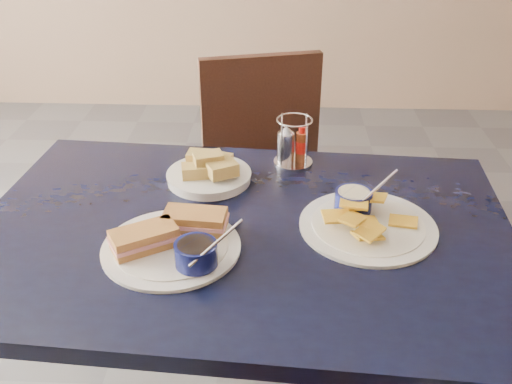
{
  "coord_description": "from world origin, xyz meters",
  "views": [
    {
      "loc": [
        0.19,
        -1.28,
        1.48
      ],
      "look_at": [
        0.14,
        -0.13,
        0.82
      ],
      "focal_mm": 40.0,
      "sensor_mm": 36.0,
      "label": 1
    }
  ],
  "objects_px": {
    "sandwich_plate": "(175,240)",
    "condiment_caddy": "(292,145)",
    "chair_far": "(273,170)",
    "plantain_plate": "(363,218)",
    "bread_basket": "(209,172)",
    "dining_table": "(243,248)"
  },
  "relations": [
    {
      "from": "sandwich_plate",
      "to": "condiment_caddy",
      "type": "relative_size",
      "value": 2.34
    },
    {
      "from": "chair_far",
      "to": "condiment_caddy",
      "type": "relative_size",
      "value": 6.75
    },
    {
      "from": "chair_far",
      "to": "plantain_plate",
      "type": "xyz_separation_m",
      "value": [
        0.22,
        -0.69,
        0.24
      ]
    },
    {
      "from": "chair_far",
      "to": "sandwich_plate",
      "type": "relative_size",
      "value": 2.89
    },
    {
      "from": "plantain_plate",
      "to": "bread_basket",
      "type": "bearing_deg",
      "value": 152.99
    },
    {
      "from": "sandwich_plate",
      "to": "plantain_plate",
      "type": "height_order",
      "value": "same"
    },
    {
      "from": "condiment_caddy",
      "to": "sandwich_plate",
      "type": "bearing_deg",
      "value": -120.99
    },
    {
      "from": "sandwich_plate",
      "to": "dining_table",
      "type": "bearing_deg",
      "value": 34.58
    },
    {
      "from": "sandwich_plate",
      "to": "bread_basket",
      "type": "relative_size",
      "value": 1.44
    },
    {
      "from": "chair_far",
      "to": "plantain_plate",
      "type": "height_order",
      "value": "chair_far"
    },
    {
      "from": "plantain_plate",
      "to": "condiment_caddy",
      "type": "distance_m",
      "value": 0.35
    },
    {
      "from": "plantain_plate",
      "to": "bread_basket",
      "type": "relative_size",
      "value": 1.44
    },
    {
      "from": "plantain_plate",
      "to": "condiment_caddy",
      "type": "height_order",
      "value": "condiment_caddy"
    },
    {
      "from": "bread_basket",
      "to": "chair_far",
      "type": "bearing_deg",
      "value": 71.7
    },
    {
      "from": "dining_table",
      "to": "sandwich_plate",
      "type": "xyz_separation_m",
      "value": [
        -0.14,
        -0.1,
        0.09
      ]
    },
    {
      "from": "sandwich_plate",
      "to": "condiment_caddy",
      "type": "height_order",
      "value": "condiment_caddy"
    },
    {
      "from": "dining_table",
      "to": "bread_basket",
      "type": "distance_m",
      "value": 0.26
    },
    {
      "from": "chair_far",
      "to": "sandwich_plate",
      "type": "bearing_deg",
      "value": -104.03
    },
    {
      "from": "dining_table",
      "to": "chair_far",
      "type": "xyz_separation_m",
      "value": [
        0.06,
        0.71,
        -0.16
      ]
    },
    {
      "from": "dining_table",
      "to": "sandwich_plate",
      "type": "relative_size",
      "value": 4.12
    },
    {
      "from": "sandwich_plate",
      "to": "bread_basket",
      "type": "distance_m",
      "value": 0.32
    },
    {
      "from": "condiment_caddy",
      "to": "chair_far",
      "type": "bearing_deg",
      "value": 98.3
    }
  ]
}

